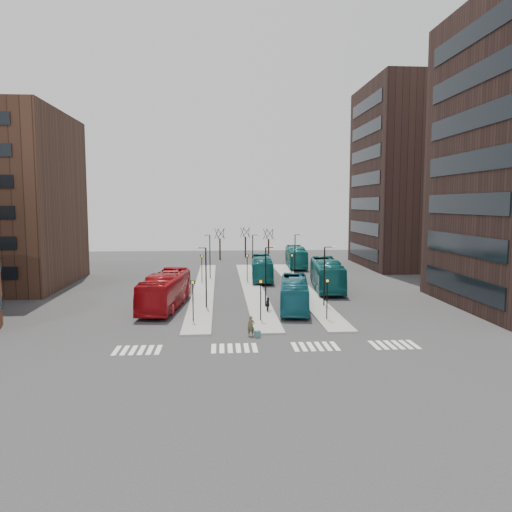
{
  "coord_description": "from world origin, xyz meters",
  "views": [
    {
      "loc": [
        -1.98,
        -31.63,
        10.57
      ],
      "look_at": [
        1.82,
        20.8,
        5.0
      ],
      "focal_mm": 35.0,
      "sensor_mm": 36.0,
      "label": 1
    }
  ],
  "objects": [
    {
      "name": "suitcase",
      "position": [
        0.92,
        6.82,
        0.27
      ],
      "size": [
        0.51,
        0.45,
        0.55
      ],
      "primitive_type": "cube",
      "rotation": [
        0.0,
        0.0,
        0.27
      ],
      "color": "navy",
      "rests_on": "ground"
    },
    {
      "name": "island_mid",
      "position": [
        2.0,
        30.0,
        0.07
      ],
      "size": [
        2.5,
        45.0,
        0.15
      ],
      "primitive_type": "cube",
      "color": "gray",
      "rests_on": "ground"
    },
    {
      "name": "island_right",
      "position": [
        8.0,
        30.0,
        0.07
      ],
      "size": [
        2.5,
        45.0,
        0.15
      ],
      "primitive_type": "cube",
      "color": "gray",
      "rests_on": "ground"
    },
    {
      "name": "teal_bus_b",
      "position": [
        3.79,
        36.63,
        1.61
      ],
      "size": [
        3.38,
        11.69,
        3.22
      ],
      "primitive_type": "imported",
      "rotation": [
        0.0,
        0.0,
        -0.06
      ],
      "color": "#135F5F",
      "rests_on": "ground"
    },
    {
      "name": "red_bus",
      "position": [
        -7.54,
        18.67,
        1.78
      ],
      "size": [
        4.4,
        13.02,
        3.56
      ],
      "primitive_type": "imported",
      "rotation": [
        0.0,
        0.0,
        -0.11
      ],
      "color": "#9A0B11",
      "rests_on": "ground"
    },
    {
      "name": "commuter_b",
      "position": [
        2.61,
        15.62,
        0.77
      ],
      "size": [
        0.53,
        0.95,
        1.53
      ],
      "primitive_type": "imported",
      "rotation": [
        0.0,
        0.0,
        1.75
      ],
      "color": "black",
      "rests_on": "ground"
    },
    {
      "name": "crosswalk_stripes",
      "position": [
        1.75,
        4.0,
        0.01
      ],
      "size": [
        22.35,
        2.4,
        0.01
      ],
      "color": "silver",
      "rests_on": "ground"
    },
    {
      "name": "lamp_posts",
      "position": [
        2.64,
        28.0,
        3.58
      ],
      "size": [
        14.04,
        20.24,
        6.12
      ],
      "color": "black",
      "rests_on": "ground"
    },
    {
      "name": "commuter_c",
      "position": [
        4.21,
        14.69,
        0.87
      ],
      "size": [
        1.13,
        1.3,
        1.74
      ],
      "primitive_type": "imported",
      "rotation": [
        0.0,
        0.0,
        4.19
      ],
      "color": "black",
      "rests_on": "ground"
    },
    {
      "name": "bare_trees",
      "position": [
        2.67,
        62.67,
        2.72
      ],
      "size": [
        10.97,
        8.14,
        5.9
      ],
      "color": "black",
      "rests_on": "ground"
    },
    {
      "name": "traveller",
      "position": [
        0.44,
        7.22,
        0.82
      ],
      "size": [
        0.6,
        0.39,
        1.64
      ],
      "primitive_type": "imported",
      "rotation": [
        0.0,
        0.0,
        0.0
      ],
      "color": "#4C4A2D",
      "rests_on": "ground"
    },
    {
      "name": "teal_bus_d",
      "position": [
        10.61,
        50.02,
        1.69
      ],
      "size": [
        3.72,
        12.34,
        3.39
      ],
      "primitive_type": "imported",
      "rotation": [
        0.0,
        0.0,
        -0.07
      ],
      "color": "#156B6A",
      "rests_on": "ground"
    },
    {
      "name": "island_left",
      "position": [
        -4.0,
        30.0,
        0.07
      ],
      "size": [
        2.5,
        45.0,
        0.15
      ],
      "primitive_type": "cube",
      "color": "gray",
      "rests_on": "ground"
    },
    {
      "name": "sign_poles",
      "position": [
        1.6,
        23.0,
        2.41
      ],
      "size": [
        12.45,
        22.12,
        3.65
      ],
      "color": "black",
      "rests_on": "ground"
    },
    {
      "name": "ground",
      "position": [
        0.0,
        0.0,
        0.0
      ],
      "size": [
        160.0,
        160.0,
        0.0
      ],
      "primitive_type": "plane",
      "color": "#2B2B2D",
      "rests_on": "ground"
    },
    {
      "name": "teal_bus_a",
      "position": [
        5.41,
        17.22,
        1.55
      ],
      "size": [
        4.15,
        11.42,
        3.11
      ],
      "primitive_type": "imported",
      "rotation": [
        0.0,
        0.0,
        -0.14
      ],
      "color": "#145968",
      "rests_on": "ground"
    },
    {
      "name": "teal_bus_c",
      "position": [
        11.12,
        28.34,
        1.83
      ],
      "size": [
        4.39,
        13.36,
        3.65
      ],
      "primitive_type": "imported",
      "rotation": [
        0.0,
        0.0,
        -0.1
      ],
      "color": "#135C5F",
      "rests_on": "ground"
    },
    {
      "name": "tower_far",
      "position": [
        31.98,
        50.0,
        15.0
      ],
      "size": [
        20.12,
        20.0,
        30.0
      ],
      "color": "#2F1F1A",
      "rests_on": "ground"
    },
    {
      "name": "commuter_a",
      "position": [
        -7.51,
        18.81,
        0.95
      ],
      "size": [
        0.96,
        0.77,
        1.9
      ],
      "primitive_type": "imported",
      "rotation": [
        0.0,
        0.0,
        3.2
      ],
      "color": "black",
      "rests_on": "ground"
    }
  ]
}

